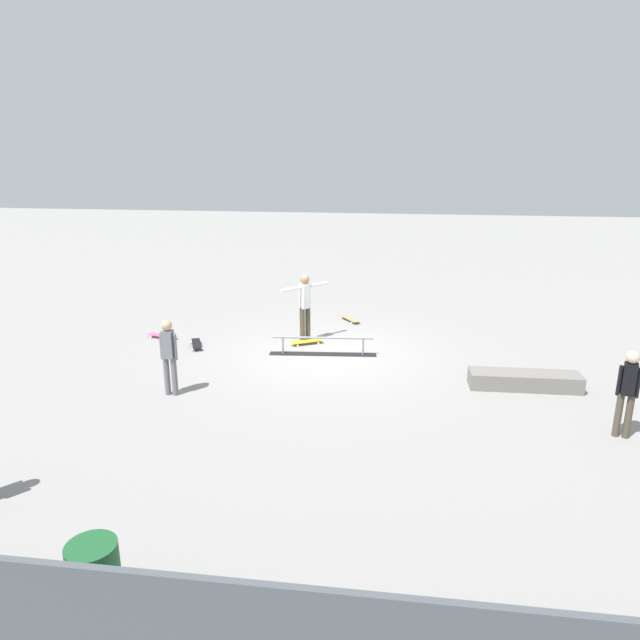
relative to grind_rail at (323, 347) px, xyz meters
The scene contains 11 objects.
ground_plane 0.21m from the grind_rail, 110.64° to the right, with size 60.00×60.00×0.00m, color gray.
grind_rail is the anchor object (origin of this frame).
skate_ledge 4.55m from the grind_rail, 161.69° to the left, with size 2.21×0.55×0.34m, color gray.
skater_main 1.34m from the grind_rail, 58.10° to the right, with size 1.04×1.03×1.72m.
skateboard_main 0.84m from the grind_rail, 53.74° to the right, with size 0.80×0.55×0.09m.
bystander_grey_shirt 3.85m from the grind_rail, 45.18° to the left, with size 0.35×0.21×1.54m.
bystander_black_shirt 6.49m from the grind_rail, 148.84° to the left, with size 0.35×0.23×1.54m.
loose_skateboard_black 3.16m from the grind_rail, ahead, with size 0.49×0.82×0.09m.
loose_skateboard_natural 2.83m from the grind_rail, 98.16° to the right, with size 0.63×0.76×0.09m.
loose_skateboard_pink 4.28m from the grind_rail, ahead, with size 0.82×0.40×0.09m.
trash_bin 8.41m from the grind_rail, 81.55° to the left, with size 0.51×0.51×0.96m, color #1E592D.
Camera 1 is at (-1.62, 12.89, 4.74)m, focal length 32.58 mm.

